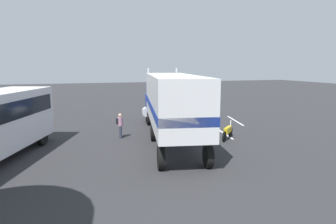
{
  "coord_description": "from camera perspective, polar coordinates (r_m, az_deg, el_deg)",
  "views": [
    {
      "loc": [
        -22.92,
        6.32,
        4.68
      ],
      "look_at": [
        -4.44,
        0.47,
        1.6
      ],
      "focal_mm": 31.16,
      "sensor_mm": 36.0,
      "label": 1
    }
  ],
  "objects": [
    {
      "name": "motorcycle",
      "position": [
        19.15,
        11.6,
        -3.82
      ],
      "size": [
        1.58,
        1.54,
        1.12
      ],
      "color": "black",
      "rests_on": "ground_plane"
    },
    {
      "name": "lane_stripe_near",
      "position": [
        21.26,
        10.46,
        -3.82
      ],
      "size": [
        4.37,
        0.82,
        0.01
      ],
      "primitive_type": "cube",
      "rotation": [
        0.0,
        0.0,
        -0.15
      ],
      "color": "silver",
      "rests_on": "ground_plane"
    },
    {
      "name": "ground_plane",
      "position": [
        24.23,
        -2.1,
        -2.12
      ],
      "size": [
        120.0,
        120.0,
        0.0
      ],
      "primitive_type": "plane",
      "color": "#2D2D30"
    },
    {
      "name": "lane_stripe_mid",
      "position": [
        25.82,
        12.98,
        -1.64
      ],
      "size": [
        4.33,
        1.13,
        0.01
      ],
      "primitive_type": "cube",
      "rotation": [
        0.0,
        0.0,
        -0.22
      ],
      "color": "silver",
      "rests_on": "ground_plane"
    },
    {
      "name": "person_bystander",
      "position": [
        19.21,
        -9.37,
        -2.46
      ],
      "size": [
        0.34,
        0.47,
        1.63
      ],
      "color": "#2D3347",
      "rests_on": "ground_plane"
    },
    {
      "name": "semi_truck",
      "position": [
        18.32,
        0.42,
        2.27
      ],
      "size": [
        14.37,
        5.18,
        4.5
      ],
      "color": "#193399",
      "rests_on": "ground_plane"
    }
  ]
}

